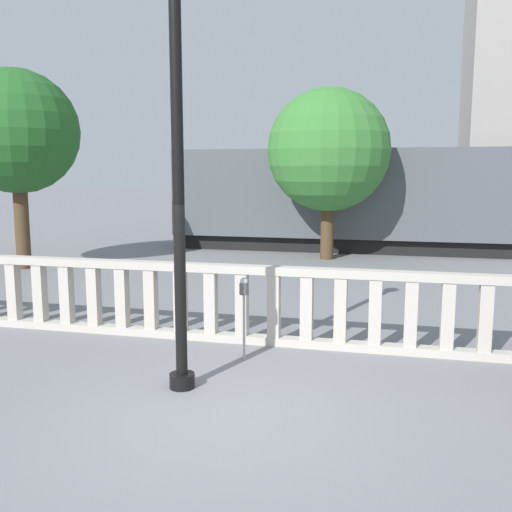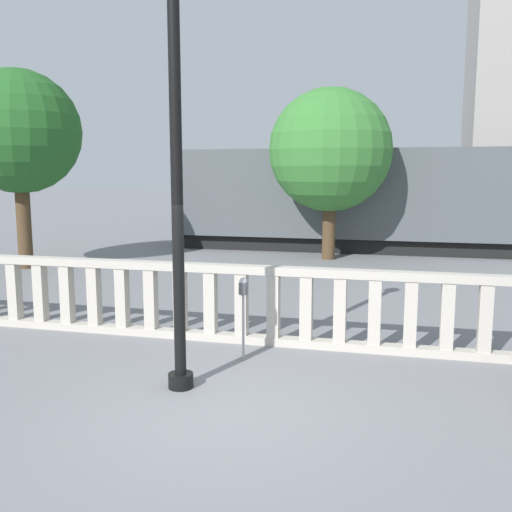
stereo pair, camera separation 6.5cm
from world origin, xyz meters
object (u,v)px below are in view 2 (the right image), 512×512
(tree_left, at_px, (19,133))
(tree_right, at_px, (330,151))
(train_near, at_px, (459,199))
(lamppost, at_px, (176,148))
(train_far, at_px, (387,194))
(parking_meter, at_px, (243,296))

(tree_left, height_order, tree_right, tree_left)
(train_near, height_order, tree_right, tree_right)
(train_near, bearing_deg, tree_left, -153.41)
(lamppost, bearing_deg, tree_right, 87.19)
(train_far, height_order, tree_right, tree_right)
(tree_left, distance_m, tree_right, 9.66)
(parking_meter, height_order, tree_right, tree_right)
(tree_right, bearing_deg, train_near, 30.41)
(parking_meter, bearing_deg, lamppost, -112.00)
(parking_meter, relative_size, train_far, 0.07)
(train_near, distance_m, train_far, 8.16)
(train_far, xyz_separation_m, tree_right, (-1.70, -10.26, 1.81))
(train_far, distance_m, tree_right, 10.56)
(lamppost, height_order, train_near, lamppost)
(lamppost, relative_size, train_far, 0.33)
(train_near, xyz_separation_m, train_far, (-2.63, 7.72, -0.17))
(parking_meter, height_order, tree_left, tree_left)
(lamppost, distance_m, train_near, 15.45)
(tree_left, bearing_deg, train_near, 26.59)
(lamppost, relative_size, tree_right, 1.06)
(parking_meter, xyz_separation_m, train_near, (4.39, 13.28, 0.94))
(train_far, height_order, tree_left, tree_left)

